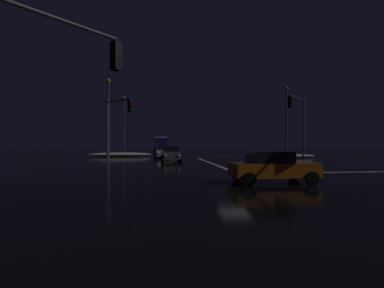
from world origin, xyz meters
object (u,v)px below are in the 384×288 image
Objects in this scene: streetlamp_left_near at (109,113)px; streetlamp_left_far at (124,121)px; sedan_gray at (171,154)px; sedan_orange_crossing at (272,167)px; streetlamp_right_near at (286,117)px; box_truck at (161,144)px; sedan_silver at (166,150)px; traffic_signal_nw at (117,119)px; sedan_white at (163,152)px; traffic_signal_sw at (50,69)px; sedan_red at (164,149)px; traffic_signal_ne at (298,116)px.

streetlamp_left_near is 0.93× the size of streetlamp_left_far.
sedan_orange_crossing is (4.18, -16.09, 0.00)m from sedan_gray.
streetlamp_left_near is 1.04× the size of streetlamp_right_near.
streetlamp_left_near is at bearing 180.00° from streetlamp_right_near.
streetlamp_left_near is (-6.28, -24.14, 3.52)m from box_truck.
streetlamp_left_far is (-6.78, 6.40, 4.77)m from sedan_silver.
sedan_gray is 0.71× the size of traffic_signal_nw.
sedan_gray is 1.00× the size of sedan_white.
traffic_signal_sw is at bearing -98.23° from sedan_silver.
traffic_signal_nw is (-4.97, -22.55, 3.34)m from sedan_red.
traffic_signal_nw is 22.32m from streetlamp_left_far.
sedan_orange_crossing is at bearing -78.02° from sedan_white.
sedan_white is 0.70× the size of traffic_signal_sw.
streetlamp_left_far is at bearing 109.69° from sedan_gray.
sedan_gray is 0.44× the size of streetlamp_left_far.
sedan_silver is 1.00× the size of sedan_red.
sedan_gray is at bearing 32.87° from traffic_signal_nw.
sedan_gray is at bearing 76.89° from traffic_signal_sw.
traffic_signal_sw is (-4.78, -20.53, 3.45)m from sedan_gray.
sedan_silver is 1.00× the size of sedan_orange_crossing.
sedan_orange_crossing is at bearing -83.12° from sedan_red.
sedan_orange_crossing is 0.49× the size of streetlamp_right_near.
box_truck is 28.45m from streetlamp_right_near.
sedan_gray is 1.00× the size of sedan_orange_crossing.
streetlamp_right_near reaches higher than traffic_signal_ne.
sedan_white is 0.48× the size of streetlamp_left_near.
traffic_signal_ne is (8.09, 12.60, 3.76)m from sedan_orange_crossing.
sedan_gray is 0.65× the size of traffic_signal_ne.
traffic_signal_nw is at bearing 125.81° from sedan_orange_crossing.
sedan_red is 0.71× the size of traffic_signal_nw.
sedan_red is at bearing 90.82° from sedan_silver.
streetlamp_left_far reaches higher than streetlamp_left_near.
traffic_signal_ne is 0.68× the size of streetlamp_left_far.
sedan_orange_crossing is 21.91m from streetlamp_right_near.
traffic_signal_sw reaches higher than sedan_silver.
traffic_signal_ne reaches higher than sedan_red.
traffic_signal_ne is at bearing -0.70° from traffic_signal_nw.
sedan_white is 16.74m from traffic_signal_ne.
box_truck is 0.91× the size of streetlamp_left_near.
sedan_red is (0.53, 12.76, 0.00)m from sedan_white.
sedan_white is at bearing 95.43° from sedan_gray.
sedan_silver is at bearing 81.77° from traffic_signal_sw.
box_truck is at bearing 121.30° from streetlamp_right_near.
traffic_signal_sw reaches higher than sedan_orange_crossing.
sedan_white is at bearing 81.26° from traffic_signal_sw.
traffic_signal_ne is at bearing -61.51° from sedan_red.
traffic_signal_nw is (-17.33, 0.21, -0.42)m from traffic_signal_ne.
box_truck is at bearing 91.97° from sedan_silver.
sedan_orange_crossing is 15.44m from traffic_signal_ne.
traffic_signal_ne is 17.34m from traffic_signal_nw.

